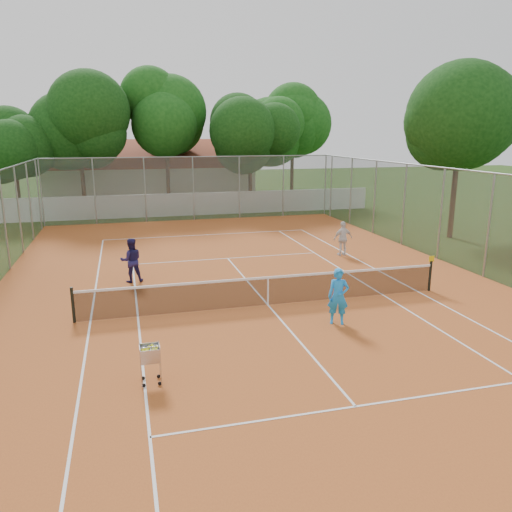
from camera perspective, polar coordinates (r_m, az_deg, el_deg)
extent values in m
plane|color=#1C350E|center=(16.24, 1.37, -5.69)|extent=(120.00, 120.00, 0.00)
cube|color=#B05522|center=(16.24, 1.37, -5.65)|extent=(18.00, 34.00, 0.02)
cube|color=white|center=(16.24, 1.37, -5.61)|extent=(10.98, 23.78, 0.01)
cube|color=black|center=(16.08, 1.38, -3.97)|extent=(11.88, 0.10, 0.98)
cube|color=slate|center=(15.69, 1.41, 1.21)|extent=(18.00, 34.00, 4.00)
cube|color=white|center=(34.29, -7.58, 5.89)|extent=(26.00, 0.30, 1.50)
cube|color=beige|center=(43.87, -12.00, 9.34)|extent=(16.40, 9.00, 4.40)
cube|color=black|center=(36.94, -8.42, 13.05)|extent=(29.00, 19.00, 10.00)
imported|color=#1C90F2|center=(14.65, 9.38, -4.58)|extent=(0.71, 0.59, 1.65)
imported|color=#1F1A4E|center=(19.07, -14.07, -0.48)|extent=(0.85, 0.69, 1.65)
imported|color=silver|center=(22.89, 9.91, 1.98)|extent=(0.94, 0.43, 1.56)
cube|color=#B5B6BC|center=(11.50, -11.98, -11.89)|extent=(0.48, 0.48, 0.96)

